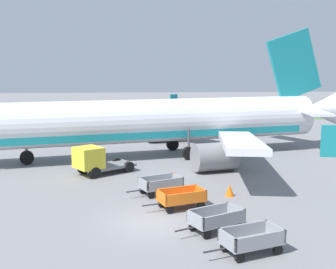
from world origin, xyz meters
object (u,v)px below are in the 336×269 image
(baggage_cart_nearest, at_px, (251,240))
(baggage_cart_second_in_row, at_px, (216,219))
(service_truck_beside_carts, at_px, (95,160))
(traffic_cone_near_plane, at_px, (175,176))
(baggage_cart_third_in_row, at_px, (181,198))
(baggage_cart_fourth_in_row, at_px, (160,185))
(traffic_cone_mid_apron, at_px, (230,190))
(airplane, at_px, (164,121))

(baggage_cart_nearest, bearing_deg, baggage_cart_second_in_row, 111.78)
(service_truck_beside_carts, distance_m, traffic_cone_near_plane, 6.07)
(service_truck_beside_carts, bearing_deg, baggage_cart_third_in_row, -55.70)
(baggage_cart_fourth_in_row, bearing_deg, traffic_cone_mid_apron, -9.57)
(baggage_cart_fourth_in_row, bearing_deg, service_truck_beside_carts, 130.94)
(baggage_cart_third_in_row, height_order, service_truck_beside_carts, service_truck_beside_carts)
(baggage_cart_second_in_row, relative_size, service_truck_beside_carts, 0.75)
(traffic_cone_near_plane, bearing_deg, airplane, 91.28)
(airplane, bearing_deg, baggage_cart_third_in_row, -90.04)
(baggage_cart_third_in_row, bearing_deg, baggage_cart_fourth_in_row, 109.11)
(baggage_cart_second_in_row, height_order, traffic_cone_mid_apron, baggage_cart_second_in_row)
(airplane, distance_m, baggage_cart_nearest, 20.96)
(baggage_cart_third_in_row, relative_size, traffic_cone_mid_apron, 4.87)
(baggage_cart_second_in_row, bearing_deg, service_truck_beside_carts, 120.40)
(baggage_cart_third_in_row, xyz_separation_m, baggage_cart_fourth_in_row, (-0.99, 2.84, 0.00))
(service_truck_beside_carts, height_order, traffic_cone_near_plane, service_truck_beside_carts)
(baggage_cart_nearest, xyz_separation_m, service_truck_beside_carts, (-7.79, 14.11, 0.50))
(baggage_cart_nearest, relative_size, traffic_cone_mid_apron, 4.86)
(traffic_cone_near_plane, bearing_deg, baggage_cart_fourth_in_row, -110.94)
(service_truck_beside_carts, xyz_separation_m, traffic_cone_near_plane, (5.66, -2.05, -0.76))
(baggage_cart_nearest, distance_m, baggage_cart_fourth_in_row, 9.55)
(baggage_cart_second_in_row, relative_size, baggage_cart_fourth_in_row, 0.99)
(baggage_cart_nearest, xyz_separation_m, baggage_cart_second_in_row, (-1.04, 2.60, 0.00))
(baggage_cart_nearest, distance_m, traffic_cone_mid_apron, 8.30)
(baggage_cart_third_in_row, height_order, traffic_cone_near_plane, baggage_cart_third_in_row)
(airplane, relative_size, baggage_cart_fourth_in_row, 10.54)
(airplane, relative_size, traffic_cone_near_plane, 55.02)
(traffic_cone_mid_apron, bearing_deg, baggage_cart_nearest, -95.86)
(baggage_cart_second_in_row, height_order, traffic_cone_near_plane, baggage_cart_second_in_row)
(baggage_cart_second_in_row, height_order, baggage_cart_fourth_in_row, same)
(airplane, height_order, traffic_cone_mid_apron, airplane)
(baggage_cart_nearest, relative_size, baggage_cart_fourth_in_row, 1.01)
(baggage_cart_fourth_in_row, bearing_deg, traffic_cone_near_plane, 69.06)
(baggage_cart_nearest, bearing_deg, traffic_cone_mid_apron, 84.14)
(traffic_cone_near_plane, bearing_deg, service_truck_beside_carts, 160.10)
(airplane, distance_m, baggage_cart_second_in_row, 18.30)
(service_truck_beside_carts, bearing_deg, traffic_cone_near_plane, -19.90)
(baggage_cart_nearest, height_order, traffic_cone_mid_apron, baggage_cart_nearest)
(baggage_cart_third_in_row, bearing_deg, baggage_cart_nearest, -69.08)
(airplane, xyz_separation_m, traffic_cone_near_plane, (0.19, -8.62, -2.71))
(baggage_cart_nearest, xyz_separation_m, baggage_cart_third_in_row, (-2.34, 6.11, 0.00))
(airplane, xyz_separation_m, traffic_cone_mid_apron, (3.17, -12.43, -2.68))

